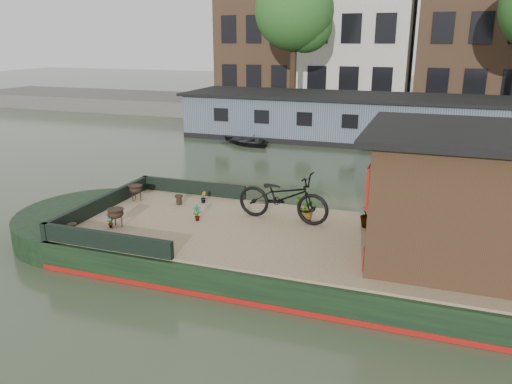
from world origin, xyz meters
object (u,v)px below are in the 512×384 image
(brazier_front, at_px, (116,218))
(bicycle, at_px, (283,197))
(dinghy, at_px, (248,138))
(potted_plant_a, at_px, (197,213))
(brazier_rear, at_px, (136,193))
(cabin, at_px, (476,195))

(brazier_front, bearing_deg, bicycle, 25.85)
(dinghy, bearing_deg, potted_plant_a, -132.72)
(bicycle, relative_size, brazier_rear, 5.41)
(cabin, height_order, brazier_rear, cabin)
(bicycle, distance_m, dinghy, 11.80)
(cabin, xyz_separation_m, potted_plant_a, (-5.67, 0.10, -1.04))
(brazier_front, height_order, brazier_rear, brazier_front)
(bicycle, relative_size, brazier_front, 5.15)
(potted_plant_a, xyz_separation_m, brazier_rear, (-2.12, 0.84, 0.01))
(bicycle, height_order, potted_plant_a, bicycle)
(bicycle, height_order, brazier_rear, bicycle)
(potted_plant_a, relative_size, brazier_front, 0.88)
(potted_plant_a, height_order, brazier_rear, brazier_rear)
(cabin, xyz_separation_m, brazier_front, (-7.16, -0.83, -1.02))
(potted_plant_a, distance_m, dinghy, 11.80)
(bicycle, xyz_separation_m, brazier_front, (-3.31, -1.60, -0.35))
(potted_plant_a, height_order, brazier_front, brazier_front)
(bicycle, distance_m, brazier_rear, 3.96)
(potted_plant_a, bearing_deg, bicycle, 20.36)
(brazier_front, bearing_deg, brazier_rear, 109.45)
(bicycle, height_order, brazier_front, bicycle)
(bicycle, bearing_deg, dinghy, 28.90)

